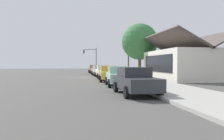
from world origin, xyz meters
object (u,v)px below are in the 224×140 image
Objects in this scene: car_seafoam at (119,76)px; car_mustard at (109,73)px; car_silver at (99,70)px; car_ivory at (103,71)px; traffic_light_main at (91,56)px; fire_hydrant_red at (122,76)px; shade_tree at (140,42)px; car_olive at (94,69)px; car_charcoal at (135,81)px; car_coral at (96,69)px; utility_pole_wooden at (128,51)px.

car_mustard is at bearing -176.35° from car_seafoam.
car_silver is 0.94× the size of car_ivory.
traffic_light_main reaches higher than car_silver.
fire_hydrant_red is (5.28, 1.37, -0.32)m from car_ivory.
car_seafoam is 16.62m from shade_tree.
car_olive is 22.43m from car_mustard.
car_seafoam is 0.92× the size of car_charcoal.
car_mustard is 1.14× the size of car_seafoam.
car_charcoal is at bearing 3.74° from car_mustard.
fire_hydrant_red is at bearing 7.30° from car_coral.
car_coral is at bearing 177.88° from car_silver.
utility_pole_wooden reaches higher than traffic_light_main.
car_ivory is 0.63× the size of shade_tree.
car_olive and car_charcoal have the same top height.
car_olive is at bearing 178.33° from car_charcoal.
fire_hydrant_red is at bearing 171.47° from car_charcoal.
car_coral is 0.62× the size of utility_pole_wooden.
car_ivory is 6.81× the size of fire_hydrant_red.
utility_pole_wooden reaches higher than car_silver.
traffic_light_main is (-20.55, -0.29, 2.68)m from car_ivory.
fire_hydrant_red is at bearing -26.44° from shade_tree.
car_silver is 7.53m from utility_pole_wooden.
utility_pole_wooden is (-26.61, 5.44, 3.11)m from car_charcoal.
traffic_light_main is 12.37m from utility_pole_wooden.
car_seafoam is (5.57, 0.08, -0.00)m from car_mustard.
car_coral is 22.54m from car_seafoam.
car_ivory is 6.00m from car_mustard.
car_olive is 5.46m from car_coral.
utility_pole_wooden is at bearing 163.76° from car_mustard.
car_charcoal is at bearing 2.88° from car_seafoam.
car_olive is at bearing -179.80° from car_ivory.
car_mustard is at bearing -1.40° from car_olive.
fire_hydrant_red is at bearing 14.80° from car_ivory.
car_coral is 16.96m from car_mustard.
shade_tree is (-3.44, 5.71, 4.19)m from car_ivory.
car_mustard is 1.05× the size of car_charcoal.
traffic_light_main reaches higher than car_charcoal.
shade_tree is 10.80× the size of fire_hydrant_red.
car_mustard is 0.67× the size of utility_pole_wooden.
car_silver is 7.38m from shade_tree.
car_olive is 1.02× the size of car_seafoam.
car_silver and car_charcoal have the same top height.
car_charcoal is 37.70m from traffic_light_main.
car_coral is at bearing -104.75° from utility_pole_wooden.
traffic_light_main is 0.69× the size of utility_pole_wooden.
car_coral is 6.50× the size of fire_hydrant_red.
car_mustard is at bearing -65.02° from fire_hydrant_red.
shade_tree is at bearing 153.56° from fire_hydrant_red.
utility_pole_wooden reaches higher than car_olive.
car_charcoal is at bearing -0.01° from car_ivory.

